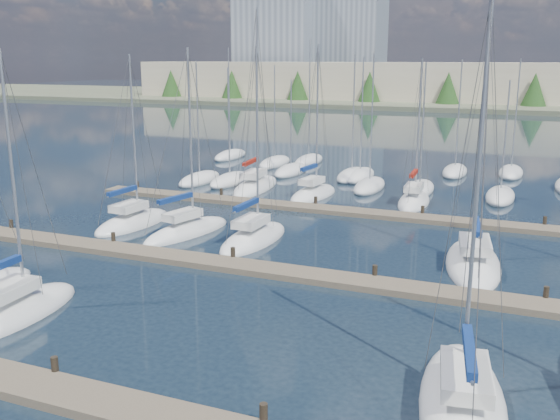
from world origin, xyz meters
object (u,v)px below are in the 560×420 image
at_px(sailboat_h, 133,222).
at_px(sailboat_i, 187,231).
at_px(sailboat_c, 16,312).
at_px(sailboat_p, 414,201).
at_px(sailboat_l, 473,263).
at_px(sailboat_n, 255,186).
at_px(sailboat_j, 254,238).
at_px(sailboat_e, 463,403).
at_px(sailboat_o, 313,194).

distance_m(sailboat_h, sailboat_i, 4.59).
bearing_deg(sailboat_c, sailboat_p, 64.50).
bearing_deg(sailboat_i, sailboat_l, 14.23).
distance_m(sailboat_n, sailboat_i, 14.92).
distance_m(sailboat_n, sailboat_l, 24.28).
bearing_deg(sailboat_j, sailboat_c, -106.86).
bearing_deg(sailboat_h, sailboat_e, -28.89).
bearing_deg(sailboat_e, sailboat_o, 109.43).
relative_size(sailboat_h, sailboat_i, 0.97).
bearing_deg(sailboat_j, sailboat_l, 3.05).
distance_m(sailboat_h, sailboat_j, 9.20).
height_order(sailboat_h, sailboat_i, sailboat_i).
bearing_deg(sailboat_n, sailboat_j, -71.53).
relative_size(sailboat_e, sailboat_o, 1.06).
xyz_separation_m(sailboat_e, sailboat_l, (-1.10, 14.85, -0.01)).
bearing_deg(sailboat_c, sailboat_n, 90.93).
height_order(sailboat_n, sailboat_i, sailboat_n).
distance_m(sailboat_e, sailboat_o, 31.86).
bearing_deg(sailboat_o, sailboat_n, 175.48).
xyz_separation_m(sailboat_o, sailboat_c, (-4.05, -27.89, -0.01)).
relative_size(sailboat_h, sailboat_l, 0.91).
bearing_deg(sailboat_i, sailboat_c, -78.09).
height_order(sailboat_l, sailboat_i, sailboat_l).
bearing_deg(sailboat_c, sailboat_j, 68.84).
xyz_separation_m(sailboat_e, sailboat_o, (-14.95, 28.14, 0.02)).
distance_m(sailboat_c, sailboat_i, 14.20).
distance_m(sailboat_o, sailboat_j, 13.57).
xyz_separation_m(sailboat_p, sailboat_j, (-7.26, -14.04, -0.00)).
bearing_deg(sailboat_i, sailboat_p, 62.95).
bearing_deg(sailboat_i, sailboat_e, -24.69).
bearing_deg(sailboat_o, sailboat_l, -37.43).
relative_size(sailboat_h, sailboat_j, 0.95).
xyz_separation_m(sailboat_h, sailboat_l, (22.20, -0.17, -0.00)).
bearing_deg(sailboat_n, sailboat_i, -88.28).
distance_m(sailboat_p, sailboat_i, 18.52).
height_order(sailboat_h, sailboat_p, sailboat_h).
height_order(sailboat_o, sailboat_j, sailboat_o).
height_order(sailboat_o, sailboat_i, sailboat_o).
height_order(sailboat_n, sailboat_p, sailboat_n).
bearing_deg(sailboat_l, sailboat_n, 135.58).
xyz_separation_m(sailboat_l, sailboat_j, (-13.01, -0.25, 0.01)).
relative_size(sailboat_n, sailboat_e, 1.16).
bearing_deg(sailboat_i, sailboat_h, -174.27).
xyz_separation_m(sailboat_h, sailboat_o, (8.35, 13.12, 0.02)).
bearing_deg(sailboat_o, sailboat_p, 9.91).
height_order(sailboat_e, sailboat_p, sailboat_e).
bearing_deg(sailboat_h, sailboat_j, 1.30).
bearing_deg(sailboat_n, sailboat_c, -92.35).
bearing_deg(sailboat_e, sailboat_l, 85.67).
xyz_separation_m(sailboat_n, sailboat_c, (1.66, -28.99, -0.01)).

